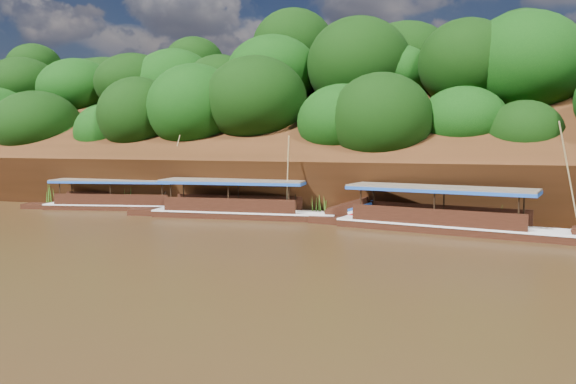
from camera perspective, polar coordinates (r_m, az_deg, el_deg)
name	(u,v)px	position (r m, az deg, el deg)	size (l,w,h in m)	color
ground	(229,239)	(29.27, -6.01, -4.81)	(160.00, 160.00, 0.00)	black
riverbank	(342,177)	(50.32, 5.48, 1.56)	(120.00, 30.06, 19.40)	#311B0A
boat_0	(468,223)	(32.31, 17.85, -3.05)	(15.74, 4.82, 6.49)	black
boat_1	(255,210)	(37.00, -3.34, -1.79)	(14.72, 3.90, 5.86)	black
boat_2	(135,203)	(43.08, -15.30, -1.07)	(14.16, 5.13, 5.98)	black
reeds	(248,202)	(39.02, -4.11, -0.99)	(48.97, 2.29, 2.07)	#356719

